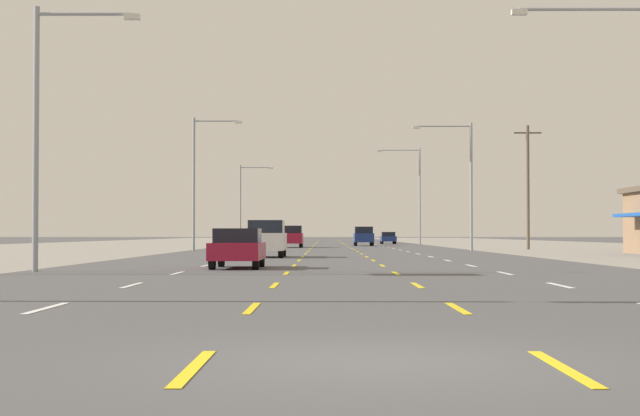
% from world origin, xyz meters
% --- Properties ---
extents(ground_plane, '(572.00, 572.00, 0.00)m').
position_xyz_m(ground_plane, '(0.00, 66.00, 0.00)').
color(ground_plane, '#4C4C4F').
extents(lot_apron_left, '(28.00, 440.00, 0.01)m').
position_xyz_m(lot_apron_left, '(-24.75, 66.00, 0.00)').
color(lot_apron_left, gray).
rests_on(lot_apron_left, ground).
extents(lane_markings, '(10.64, 227.60, 0.01)m').
position_xyz_m(lane_markings, '(0.00, 104.50, 0.01)').
color(lane_markings, white).
rests_on(lane_markings, ground).
extents(signal_span_wire, '(25.17, 0.53, 8.84)m').
position_xyz_m(signal_span_wire, '(-0.00, 8.83, 5.19)').
color(signal_span_wire, brown).
rests_on(signal_span_wire, ground).
extents(sedan_inner_left_nearest, '(1.80, 4.50, 1.46)m').
position_xyz_m(sedan_inner_left_nearest, '(-3.73, 26.69, 0.76)').
color(sedan_inner_left_nearest, maroon).
rests_on(sedan_inner_left_nearest, ground).
extents(suv_inner_left_near, '(1.98, 4.90, 1.98)m').
position_xyz_m(suv_inner_left_near, '(-3.67, 43.61, 1.03)').
color(suv_inner_left_near, white).
rests_on(suv_inner_left_near, ground).
extents(suv_inner_left_mid, '(1.98, 4.90, 1.98)m').
position_xyz_m(suv_inner_left_mid, '(-3.57, 80.57, 1.03)').
color(suv_inner_left_mid, maroon).
rests_on(suv_inner_left_mid, ground).
extents(suv_inner_right_midfar, '(1.98, 4.90, 1.98)m').
position_xyz_m(suv_inner_right_midfar, '(3.42, 93.19, 1.03)').
color(suv_inner_right_midfar, navy).
rests_on(suv_inner_right_midfar, ground).
extents(sedan_far_right_far, '(1.80, 4.50, 1.46)m').
position_xyz_m(sedan_far_right_far, '(7.10, 111.49, 0.76)').
color(sedan_far_right_far, navy).
rests_on(sedan_far_right_far, ground).
extents(streetlight_left_row_0, '(3.55, 0.26, 8.86)m').
position_xyz_m(streetlight_left_row_0, '(-9.79, 23.11, 5.12)').
color(streetlight_left_row_0, gray).
rests_on(streetlight_left_row_0, ground).
extents(streetlight_right_row_0, '(4.55, 0.26, 9.00)m').
position_xyz_m(streetlight_right_row_0, '(9.64, 23.11, 5.30)').
color(streetlight_right_row_0, gray).
rests_on(streetlight_right_row_0, ground).
extents(streetlight_left_row_1, '(3.65, 0.26, 9.77)m').
position_xyz_m(streetlight_left_row_1, '(-9.81, 62.89, 5.60)').
color(streetlight_left_row_1, gray).
rests_on(streetlight_left_row_1, ground).
extents(streetlight_right_row_1, '(4.37, 0.26, 9.38)m').
position_xyz_m(streetlight_right_row_1, '(9.68, 62.89, 5.48)').
color(streetlight_right_row_1, gray).
rests_on(streetlight_right_row_1, ground).
extents(streetlight_left_row_2, '(3.82, 0.26, 9.00)m').
position_xyz_m(streetlight_left_row_2, '(-9.76, 102.67, 5.22)').
color(streetlight_left_row_2, gray).
rests_on(streetlight_left_row_2, ground).
extents(streetlight_right_row_2, '(4.91, 0.26, 10.94)m').
position_xyz_m(streetlight_right_row_2, '(9.66, 102.67, 6.36)').
color(streetlight_right_row_2, gray).
rests_on(streetlight_right_row_2, ground).
extents(utility_pole_right_row_1, '(2.20, 0.26, 9.90)m').
position_xyz_m(utility_pole_right_row_1, '(15.62, 69.52, 5.15)').
color(utility_pole_right_row_1, brown).
rests_on(utility_pole_right_row_1, ground).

